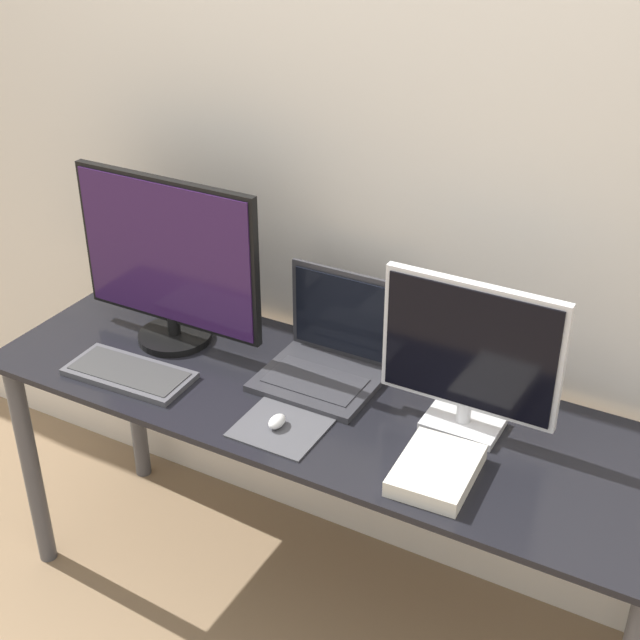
% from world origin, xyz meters
% --- Properties ---
extents(wall_back, '(7.00, 0.05, 2.50)m').
position_xyz_m(wall_back, '(0.00, 0.66, 1.25)').
color(wall_back, silver).
rests_on(wall_back, ground_plane).
extents(desk, '(1.84, 0.59, 0.75)m').
position_xyz_m(desk, '(0.00, 0.30, 0.63)').
color(desk, black).
rests_on(desk, ground_plane).
extents(monitor_left, '(0.57, 0.21, 0.49)m').
position_xyz_m(monitor_left, '(-0.52, 0.36, 0.99)').
color(monitor_left, black).
rests_on(monitor_left, desk).
extents(monitor_right, '(0.44, 0.13, 0.39)m').
position_xyz_m(monitor_right, '(0.36, 0.36, 0.95)').
color(monitor_right, silver).
rests_on(monitor_right, desk).
extents(laptop, '(0.31, 0.27, 0.27)m').
position_xyz_m(laptop, '(-0.05, 0.41, 0.81)').
color(laptop, '#333338').
rests_on(laptop, desk).
extents(keyboard, '(0.35, 0.17, 0.02)m').
position_xyz_m(keyboard, '(-0.51, 0.14, 0.76)').
color(keyboard, '#4C4C51').
rests_on(keyboard, desk).
extents(mousepad, '(0.21, 0.20, 0.00)m').
position_xyz_m(mousepad, '(-0.03, 0.14, 0.75)').
color(mousepad, '#47474C').
rests_on(mousepad, desk).
extents(mouse, '(0.04, 0.06, 0.03)m').
position_xyz_m(mouse, '(-0.04, 0.14, 0.77)').
color(mouse, silver).
rests_on(mouse, mousepad).
extents(book, '(0.18, 0.24, 0.04)m').
position_xyz_m(book, '(0.37, 0.15, 0.77)').
color(book, silver).
rests_on(book, desk).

